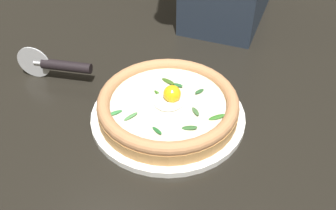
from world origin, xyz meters
name	(u,v)px	position (x,y,z in m)	size (l,w,h in m)	color
ground_plane	(152,122)	(0.00, 0.00, -0.01)	(2.40, 2.40, 0.03)	black
pizza_plate	(168,115)	(-0.01, 0.03, 0.01)	(0.29, 0.29, 0.01)	white
pizza	(168,104)	(-0.01, 0.03, 0.03)	(0.26, 0.26, 0.06)	tan
pizza_cutter	(58,65)	(-0.04, -0.23, 0.04)	(0.04, 0.16, 0.07)	silver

